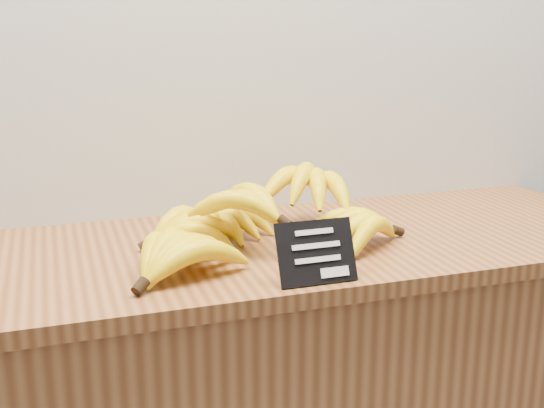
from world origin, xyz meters
The scene contains 3 objects.
counter_top centered at (-0.06, 2.75, 0.92)m, with size 1.56×0.54×0.03m, color brown.
chalkboard_sign centered at (-0.04, 2.52, 0.98)m, with size 0.13×0.01×0.11m, color black.
banana_pile centered at (-0.09, 2.73, 0.98)m, with size 0.58×0.35×0.12m.
Camera 1 is at (-0.44, 1.54, 1.35)m, focal length 45.00 mm.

